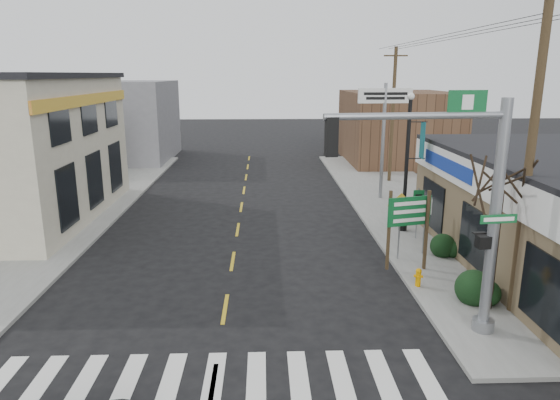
{
  "coord_description": "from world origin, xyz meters",
  "views": [
    {
      "loc": [
        1.21,
        -9.99,
        6.96
      ],
      "look_at": [
        1.76,
        6.43,
        2.8
      ],
      "focal_mm": 32.0,
      "sensor_mm": 36.0,
      "label": 1
    }
  ],
  "objects_px": {
    "lamp_post": "(409,153)",
    "utility_pole_far": "(393,114)",
    "bare_tree": "(503,170)",
    "guide_sign": "(409,219)",
    "dance_center_sign": "(384,112)",
    "utility_pole_near": "(531,148)",
    "traffic_signal_pole": "(468,194)",
    "fire_hydrant": "(418,276)"
  },
  "relations": [
    {
      "from": "lamp_post",
      "to": "utility_pole_far",
      "type": "distance_m",
      "value": 10.93
    },
    {
      "from": "bare_tree",
      "to": "utility_pole_far",
      "type": "relative_size",
      "value": 0.63
    },
    {
      "from": "guide_sign",
      "to": "lamp_post",
      "type": "relative_size",
      "value": 0.48
    },
    {
      "from": "dance_center_sign",
      "to": "utility_pole_near",
      "type": "bearing_deg",
      "value": -91.33
    },
    {
      "from": "traffic_signal_pole",
      "to": "bare_tree",
      "type": "xyz_separation_m",
      "value": [
        1.49,
        1.3,
        0.39
      ]
    },
    {
      "from": "bare_tree",
      "to": "fire_hydrant",
      "type": "bearing_deg",
      "value": 134.38
    },
    {
      "from": "dance_center_sign",
      "to": "utility_pole_far",
      "type": "xyz_separation_m",
      "value": [
        1.65,
        4.62,
        -0.48
      ]
    },
    {
      "from": "traffic_signal_pole",
      "to": "fire_hydrant",
      "type": "distance_m",
      "value": 4.59
    },
    {
      "from": "fire_hydrant",
      "to": "lamp_post",
      "type": "relative_size",
      "value": 0.1
    },
    {
      "from": "dance_center_sign",
      "to": "bare_tree",
      "type": "bearing_deg",
      "value": -93.98
    },
    {
      "from": "utility_pole_near",
      "to": "utility_pole_far",
      "type": "height_order",
      "value": "utility_pole_near"
    },
    {
      "from": "lamp_post",
      "to": "utility_pole_far",
      "type": "relative_size",
      "value": 0.72
    },
    {
      "from": "utility_pole_near",
      "to": "traffic_signal_pole",
      "type": "bearing_deg",
      "value": -147.78
    },
    {
      "from": "traffic_signal_pole",
      "to": "utility_pole_far",
      "type": "bearing_deg",
      "value": 74.96
    },
    {
      "from": "traffic_signal_pole",
      "to": "utility_pole_near",
      "type": "height_order",
      "value": "utility_pole_near"
    },
    {
      "from": "traffic_signal_pole",
      "to": "guide_sign",
      "type": "height_order",
      "value": "traffic_signal_pole"
    },
    {
      "from": "utility_pole_far",
      "to": "fire_hydrant",
      "type": "bearing_deg",
      "value": -97.92
    },
    {
      "from": "dance_center_sign",
      "to": "bare_tree",
      "type": "distance_m",
      "value": 13.83
    },
    {
      "from": "guide_sign",
      "to": "fire_hydrant",
      "type": "relative_size",
      "value": 4.69
    },
    {
      "from": "dance_center_sign",
      "to": "guide_sign",
      "type": "bearing_deg",
      "value": -102.51
    },
    {
      "from": "guide_sign",
      "to": "lamp_post",
      "type": "distance_m",
      "value": 5.04
    },
    {
      "from": "traffic_signal_pole",
      "to": "utility_pole_near",
      "type": "distance_m",
      "value": 2.63
    },
    {
      "from": "traffic_signal_pole",
      "to": "dance_center_sign",
      "type": "height_order",
      "value": "traffic_signal_pole"
    },
    {
      "from": "utility_pole_near",
      "to": "utility_pole_far",
      "type": "relative_size",
      "value": 1.12
    },
    {
      "from": "traffic_signal_pole",
      "to": "utility_pole_near",
      "type": "bearing_deg",
      "value": 22.2
    },
    {
      "from": "utility_pole_far",
      "to": "guide_sign",
      "type": "bearing_deg",
      "value": -98.92
    },
    {
      "from": "fire_hydrant",
      "to": "utility_pole_near",
      "type": "relative_size",
      "value": 0.07
    },
    {
      "from": "guide_sign",
      "to": "dance_center_sign",
      "type": "distance_m",
      "value": 11.21
    },
    {
      "from": "bare_tree",
      "to": "lamp_post",
      "type": "bearing_deg",
      "value": 92.99
    },
    {
      "from": "bare_tree",
      "to": "utility_pole_far",
      "type": "height_order",
      "value": "utility_pole_far"
    },
    {
      "from": "traffic_signal_pole",
      "to": "lamp_post",
      "type": "distance_m",
      "value": 9.09
    },
    {
      "from": "traffic_signal_pole",
      "to": "fire_hydrant",
      "type": "bearing_deg",
      "value": 86.35
    },
    {
      "from": "lamp_post",
      "to": "bare_tree",
      "type": "height_order",
      "value": "lamp_post"
    },
    {
      "from": "dance_center_sign",
      "to": "utility_pole_far",
      "type": "distance_m",
      "value": 4.93
    },
    {
      "from": "traffic_signal_pole",
      "to": "bare_tree",
      "type": "distance_m",
      "value": 2.01
    },
    {
      "from": "lamp_post",
      "to": "dance_center_sign",
      "type": "xyz_separation_m",
      "value": [
        0.33,
        6.1,
        1.31
      ]
    },
    {
      "from": "traffic_signal_pole",
      "to": "dance_center_sign",
      "type": "xyz_separation_m",
      "value": [
        1.41,
        15.12,
        0.99
      ]
    },
    {
      "from": "utility_pole_near",
      "to": "fire_hydrant",
      "type": "bearing_deg",
      "value": 145.35
    },
    {
      "from": "utility_pole_far",
      "to": "dance_center_sign",
      "type": "bearing_deg",
      "value": -106.83
    },
    {
      "from": "utility_pole_near",
      "to": "bare_tree",
      "type": "bearing_deg",
      "value": 171.14
    },
    {
      "from": "lamp_post",
      "to": "bare_tree",
      "type": "xyz_separation_m",
      "value": [
        0.4,
        -7.72,
        0.71
      ]
    },
    {
      "from": "guide_sign",
      "to": "lamp_post",
      "type": "height_order",
      "value": "lamp_post"
    }
  ]
}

